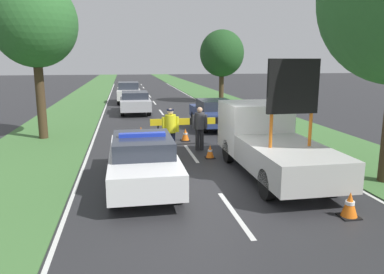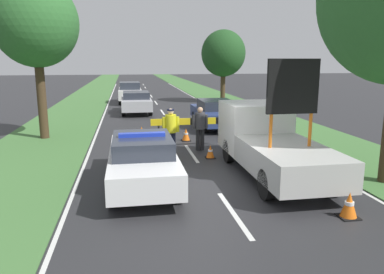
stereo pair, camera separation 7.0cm
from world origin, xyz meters
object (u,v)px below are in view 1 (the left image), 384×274
Objects in this scene: work_truck at (268,140)px; queued_car_hatch_blue at (214,113)px; roadside_tree_mid_left at (222,54)px; traffic_cone_near_truck at (185,135)px; traffic_cone_behind_barrier at (210,152)px; police_officer at (170,128)px; traffic_cone_centre_front at (141,135)px; road_barrier at (190,123)px; queued_car_van_white at (128,92)px; police_car at (143,159)px; pedestrian_civilian at (200,125)px; queued_car_sedan_silver at (135,102)px; traffic_cone_near_police at (350,205)px; roadside_tree_near_left at (34,23)px.

work_truck is 8.05m from queued_car_hatch_blue.
work_truck is 0.98× the size of roadside_tree_mid_left.
queued_car_hatch_blue is (2.04, 3.08, 0.47)m from traffic_cone_near_truck.
work_truck is 11.90× the size of traffic_cone_behind_barrier.
police_officer is 0.37× the size of queued_car_hatch_blue.
work_truck reaches higher than traffic_cone_behind_barrier.
police_officer reaches higher than traffic_cone_centre_front.
queued_car_van_white is at bearing 99.74° from road_barrier.
traffic_cone_centre_front is at bearing 92.94° from police_car.
pedestrian_civilian is at bearing 62.68° from police_car.
pedestrian_civilian is (-1.53, 3.19, -0.04)m from work_truck.
traffic_cone_near_truck is at bearing 98.33° from queued_car_van_white.
police_car is 2.95× the size of pedestrian_civilian.
queued_car_van_white is at bearing 174.32° from roadside_tree_mid_left.
queued_car_sedan_silver is at bearing 103.65° from pedestrian_civilian.
traffic_cone_behind_barrier is at bearing -105.85° from roadside_tree_mid_left.
road_barrier is 0.62m from pedestrian_civilian.
police_car is 0.87× the size of work_truck.
police_car is at bearing -135.17° from traffic_cone_behind_barrier.
roadside_tree_mid_left is at bearing 69.59° from traffic_cone_near_truck.
work_truck is at bearing -100.38° from roadside_tree_mid_left.
traffic_cone_near_police is at bearing -74.92° from traffic_cone_near_truck.
police_officer is 2.55m from traffic_cone_centre_front.
police_officer is at bearing 74.42° from police_car.
traffic_cone_near_police is 1.23× the size of traffic_cone_behind_barrier.
roadside_tree_near_left reaches higher than police_car.
traffic_cone_near_police is (3.25, -6.18, -0.74)m from police_officer.
queued_car_hatch_blue is at bearing 75.03° from traffic_cone_behind_barrier.
pedestrian_civilian is at bearing 106.66° from traffic_cone_near_police.
queued_car_hatch_blue is 9.33m from roadside_tree_near_left.
queued_car_van_white reaches higher than queued_car_sedan_silver.
police_car is at bearing -119.79° from pedestrian_civilian.
traffic_cone_near_truck is at bearing 97.48° from traffic_cone_behind_barrier.
traffic_cone_centre_front is 6.48m from roadside_tree_near_left.
police_officer is at bearing 94.65° from queued_car_sedan_silver.
police_officer is at bearing 94.16° from queued_car_van_white.
traffic_cone_centre_front is 0.16× the size of queued_car_van_white.
road_barrier reaches higher than traffic_cone_centre_front.
police_car is 8.39× the size of traffic_cone_near_police.
work_truck is 4.16m from road_barrier.
roadside_tree_near_left is (-6.15, 1.54, 4.68)m from traffic_cone_near_truck.
work_truck is 3.29× the size of police_officer.
queued_car_van_white is 0.77× the size of roadside_tree_mid_left.
road_barrier is 0.68× the size of queued_car_sedan_silver.
police_officer is (-2.74, 2.54, 0.01)m from work_truck.
work_truck is 9.67× the size of traffic_cone_near_police.
traffic_cone_centre_front is at bearing 89.77° from queued_car_sedan_silver.
work_truck is 3.54m from pedestrian_civilian.
police_car reaches higher than queued_car_hatch_blue.
roadside_tree_mid_left is at bearing -144.04° from queued_car_sedan_silver.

